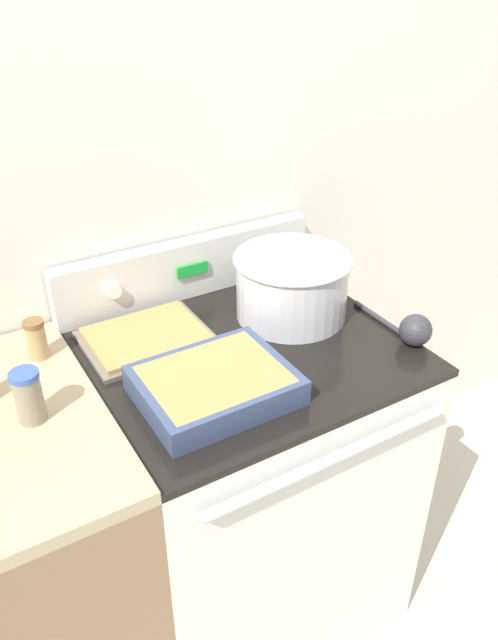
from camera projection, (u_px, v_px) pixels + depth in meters
The scene contains 10 objects.
kitchen_wall at pixel (172, 170), 1.60m from camera, with size 8.00×0.05×2.50m.
stove_range at pixel (246, 482), 1.75m from camera, with size 0.74×0.70×0.91m.
control_panel at pixel (187, 268), 1.69m from camera, with size 0.74×0.07×0.16m.
side_counter at pixel (21, 580), 1.47m from camera, with size 0.50×0.67×0.93m.
mixing_bowl at pixel (292, 283), 1.59m from camera, with size 0.30×0.30×0.17m.
casserole_dish at pixel (215, 384), 1.33m from camera, with size 0.32×0.26×0.06m.
baking_tray at pixel (147, 337), 1.52m from camera, with size 0.30×0.23×0.02m.
ladle at pixel (413, 329), 1.50m from camera, with size 0.08×0.26×0.08m.
spice_jar_brown_cap at pixel (36, 339), 1.42m from camera, with size 0.05×0.05×0.10m.
spice_jar_blue_cap at pixel (28, 396), 1.23m from camera, with size 0.06×0.06×0.12m.
Camera 1 is at (-0.64, -0.75, 1.75)m, focal length 35.00 mm.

